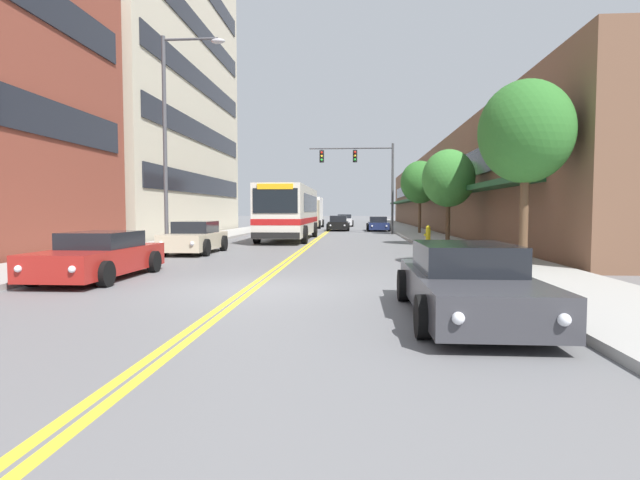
{
  "coord_description": "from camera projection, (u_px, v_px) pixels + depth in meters",
  "views": [
    {
      "loc": [
        2.4,
        -11.22,
        1.8
      ],
      "look_at": [
        0.43,
        16.34,
        0.16
      ],
      "focal_mm": 28.0,
      "sensor_mm": 36.0,
      "label": 1
    }
  ],
  "objects": [
    {
      "name": "storefront_row_right",
      "position": [
        467.0,
        192.0,
        47.17
      ],
      "size": [
        9.1,
        68.0,
        7.08
      ],
      "color": "brown",
      "rests_on": "ground_plane"
    },
    {
      "name": "city_bus",
      "position": [
        290.0,
        210.0,
        30.69
      ],
      "size": [
        2.89,
        11.1,
        3.2
      ],
      "color": "silver",
      "rests_on": "ground_plane"
    },
    {
      "name": "car_black_moving_lead",
      "position": [
        338.0,
        224.0,
        44.73
      ],
      "size": [
        1.98,
        4.64,
        1.33
      ],
      "color": "black",
      "rests_on": "ground_plane"
    },
    {
      "name": "ground_plane",
      "position": [
        331.0,
        229.0,
        48.29
      ],
      "size": [
        240.0,
        240.0,
        0.0
      ],
      "primitive_type": "plane",
      "color": "slate"
    },
    {
      "name": "street_tree_right_mid",
      "position": [
        448.0,
        178.0,
        25.44
      ],
      "size": [
        2.67,
        2.67,
        4.77
      ],
      "color": "brown",
      "rests_on": "sidewalk_right"
    },
    {
      "name": "street_tree_right_near",
      "position": [
        526.0,
        132.0,
        14.71
      ],
      "size": [
        2.75,
        2.75,
        5.49
      ],
      "color": "brown",
      "rests_on": "sidewalk_right"
    },
    {
      "name": "car_silver_moving_second",
      "position": [
        345.0,
        221.0,
        56.89
      ],
      "size": [
        2.03,
        4.88,
        1.35
      ],
      "color": "#B7B7BC",
      "rests_on": "ground_plane"
    },
    {
      "name": "office_tower_left",
      "position": [
        120.0,
        32.0,
        36.47
      ],
      "size": [
        12.08,
        22.52,
        29.73
      ],
      "color": "beige",
      "rests_on": "ground_plane"
    },
    {
      "name": "box_truck",
      "position": [
        310.0,
        212.0,
        51.31
      ],
      "size": [
        2.58,
        6.96,
        3.16
      ],
      "color": "#BCAD89",
      "rests_on": "ground_plane"
    },
    {
      "name": "street_tree_right_far",
      "position": [
        420.0,
        182.0,
        36.73
      ],
      "size": [
        2.85,
        2.85,
        5.31
      ],
      "color": "brown",
      "rests_on": "sidewalk_right"
    },
    {
      "name": "traffic_signal_mast",
      "position": [
        365.0,
        170.0,
        38.02
      ],
      "size": [
        6.45,
        0.38,
        6.89
      ],
      "color": "#47474C",
      "rests_on": "ground_plane"
    },
    {
      "name": "sidewalk_left",
      "position": [
        259.0,
        228.0,
        48.79
      ],
      "size": [
        3.15,
        106.0,
        0.15
      ],
      "color": "#9E9B96",
      "rests_on": "ground_plane"
    },
    {
      "name": "car_navy_parked_right_mid",
      "position": [
        378.0,
        224.0,
        43.91
      ],
      "size": [
        1.97,
        4.9,
        1.26
      ],
      "color": "#19234C",
      "rests_on": "ground_plane"
    },
    {
      "name": "car_red_parked_left_mid",
      "position": [
        100.0,
        256.0,
        13.17
      ],
      "size": [
        2.02,
        4.69,
        1.23
      ],
      "color": "maroon",
      "rests_on": "ground_plane"
    },
    {
      "name": "car_slate_blue_parked_left_far",
      "position": [
        273.0,
        225.0,
        40.68
      ],
      "size": [
        2.11,
        4.68,
        1.36
      ],
      "color": "#475675",
      "rests_on": "ground_plane"
    },
    {
      "name": "car_champagne_parked_left_near",
      "position": [
        195.0,
        238.0,
        20.96
      ],
      "size": [
        1.99,
        4.38,
        1.34
      ],
      "color": "beige",
      "rests_on": "ground_plane"
    },
    {
      "name": "centre_line",
      "position": [
        331.0,
        229.0,
        48.29
      ],
      "size": [
        0.34,
        106.0,
        0.01
      ],
      "color": "yellow",
      "rests_on": "ground_plane"
    },
    {
      "name": "sidewalk_right",
      "position": [
        404.0,
        228.0,
        47.79
      ],
      "size": [
        3.15,
        106.0,
        0.15
      ],
      "color": "#9E9B96",
      "rests_on": "ground_plane"
    },
    {
      "name": "car_dark_grey_parked_right_foreground",
      "position": [
        466.0,
        283.0,
        8.41
      ],
      "size": [
        2.04,
        4.87,
        1.23
      ],
      "color": "#38383D",
      "rests_on": "ground_plane"
    },
    {
      "name": "fire_hydrant",
      "position": [
        428.0,
        235.0,
        24.43
      ],
      "size": [
        0.32,
        0.24,
        0.92
      ],
      "color": "yellow",
      "rests_on": "sidewalk_right"
    },
    {
      "name": "street_lamp_left_near",
      "position": [
        173.0,
        126.0,
        20.06
      ],
      "size": [
        2.59,
        0.28,
        8.75
      ],
      "color": "#47474C",
      "rests_on": "ground_plane"
    }
  ]
}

